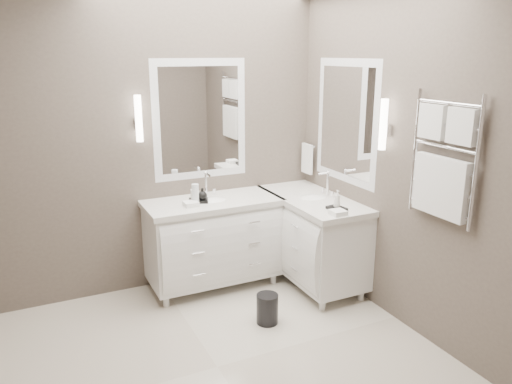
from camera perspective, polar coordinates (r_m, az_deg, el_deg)
name	(u,v)px	position (r m, az deg, el deg)	size (l,w,h in m)	color
floor	(217,367)	(3.76, -4.45, -19.37)	(3.20, 3.00, 0.01)	beige
wall_back	(153,145)	(4.59, -11.71, 5.32)	(3.20, 0.01, 2.70)	#534942
wall_front	(357,274)	(1.92, 11.47, -9.16)	(3.20, 0.01, 2.70)	#534942
wall_right	(408,160)	(4.02, 16.98, 3.53)	(0.01, 3.00, 2.70)	#534942
vanity_back	(213,237)	(4.69, -4.92, -5.18)	(1.24, 0.59, 0.97)	white
vanity_right	(312,234)	(4.78, 6.38, -4.80)	(0.59, 1.24, 0.97)	white
mirror_back	(200,120)	(4.67, -6.39, 8.21)	(0.90, 0.02, 1.10)	white
mirror_right	(346,122)	(4.59, 10.27, 7.92)	(0.02, 0.90, 1.10)	white
sconce_back	(139,119)	(4.45, -13.26, 8.07)	(0.06, 0.06, 0.40)	white
sconce_right	(383,125)	(4.09, 14.34, 7.38)	(0.06, 0.06, 0.40)	white
towel_bar_corner	(307,158)	(5.09, 5.87, 3.88)	(0.03, 0.22, 0.30)	white
towel_ladder	(443,165)	(3.69, 20.56, 2.86)	(0.06, 0.58, 0.90)	white
waste_bin	(267,309)	(4.19, 1.30, -13.20)	(0.18, 0.18, 0.25)	black
amenity_tray_back	(198,201)	(4.51, -6.61, -0.98)	(0.17, 0.13, 0.03)	black
amenity_tray_right	(337,208)	(4.32, 9.21, -1.87)	(0.12, 0.16, 0.02)	black
water_bottle	(195,194)	(4.44, -6.94, -0.23)	(0.06, 0.06, 0.18)	silver
soap_bottle_a	(194,192)	(4.50, -7.08, 0.00)	(0.06, 0.06, 0.13)	white
soap_bottle_b	(202,194)	(4.48, -6.14, -0.21)	(0.08, 0.08, 0.11)	black
soap_bottle_c	(337,199)	(4.30, 9.26, -0.77)	(0.06, 0.06, 0.15)	white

